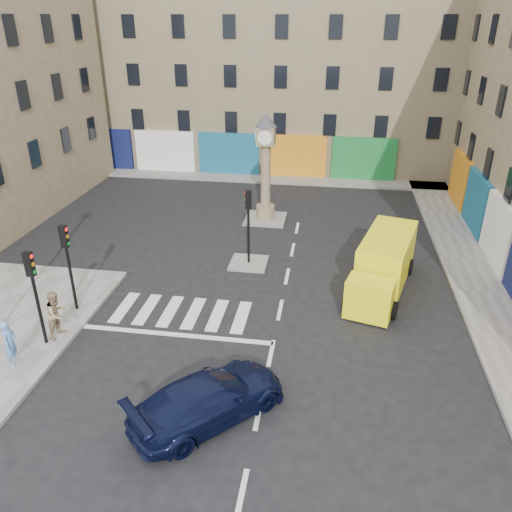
% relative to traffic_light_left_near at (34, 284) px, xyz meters
% --- Properties ---
extents(ground, '(120.00, 120.00, 0.00)m').
position_rel_traffic_light_left_near_xyz_m(ground, '(8.30, -0.20, -2.62)').
color(ground, black).
rests_on(ground, ground).
extents(sidewalk_right, '(2.60, 30.00, 0.15)m').
position_rel_traffic_light_left_near_xyz_m(sidewalk_right, '(17.00, 9.80, -2.55)').
color(sidewalk_right, gray).
rests_on(sidewalk_right, ground).
extents(sidewalk_far, '(32.00, 2.40, 0.15)m').
position_rel_traffic_light_left_near_xyz_m(sidewalk_far, '(4.30, 22.00, -2.55)').
color(sidewalk_far, gray).
rests_on(sidewalk_far, ground).
extents(island_near, '(1.80, 1.80, 0.12)m').
position_rel_traffic_light_left_near_xyz_m(island_near, '(6.30, 7.80, -2.56)').
color(island_near, gray).
rests_on(island_near, ground).
extents(island_far, '(2.40, 2.40, 0.12)m').
position_rel_traffic_light_left_near_xyz_m(island_far, '(6.30, 13.80, -2.56)').
color(island_far, gray).
rests_on(island_far, ground).
extents(building_far, '(32.00, 10.00, 17.00)m').
position_rel_traffic_light_left_near_xyz_m(building_far, '(4.30, 27.80, 5.88)').
color(building_far, '#807355').
rests_on(building_far, ground).
extents(traffic_light_left_near, '(0.28, 0.22, 3.70)m').
position_rel_traffic_light_left_near_xyz_m(traffic_light_left_near, '(0.00, 0.00, 0.00)').
color(traffic_light_left_near, black).
rests_on(traffic_light_left_near, sidewalk_left).
extents(traffic_light_left_far, '(0.28, 0.22, 3.70)m').
position_rel_traffic_light_left_near_xyz_m(traffic_light_left_far, '(0.00, 2.40, 0.00)').
color(traffic_light_left_far, black).
rests_on(traffic_light_left_far, sidewalk_left).
extents(traffic_light_island, '(0.28, 0.22, 3.70)m').
position_rel_traffic_light_left_near_xyz_m(traffic_light_island, '(6.30, 7.80, -0.03)').
color(traffic_light_island, black).
rests_on(traffic_light_island, island_near).
extents(clock_pillar, '(1.20, 1.20, 6.10)m').
position_rel_traffic_light_left_near_xyz_m(clock_pillar, '(6.30, 13.80, 0.93)').
color(clock_pillar, tan).
rests_on(clock_pillar, island_far).
extents(navy_sedan, '(4.88, 4.98, 1.44)m').
position_rel_traffic_light_left_near_xyz_m(navy_sedan, '(6.84, -2.63, -1.90)').
color(navy_sedan, black).
rests_on(navy_sedan, ground).
extents(yellow_van, '(3.46, 6.59, 2.30)m').
position_rel_traffic_light_left_near_xyz_m(yellow_van, '(12.59, 6.45, -1.48)').
color(yellow_van, '#FFF815').
rests_on(yellow_van, ground).
extents(pedestrian_blue, '(0.49, 0.67, 1.70)m').
position_rel_traffic_light_left_near_xyz_m(pedestrian_blue, '(-0.43, -1.31, -1.62)').
color(pedestrian_blue, '#5D96D5').
rests_on(pedestrian_blue, sidewalk_left).
extents(pedestrian_tan, '(0.86, 1.02, 1.87)m').
position_rel_traffic_light_left_near_xyz_m(pedestrian_tan, '(0.30, 0.53, -1.54)').
color(pedestrian_tan, '#A08463').
rests_on(pedestrian_tan, sidewalk_left).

